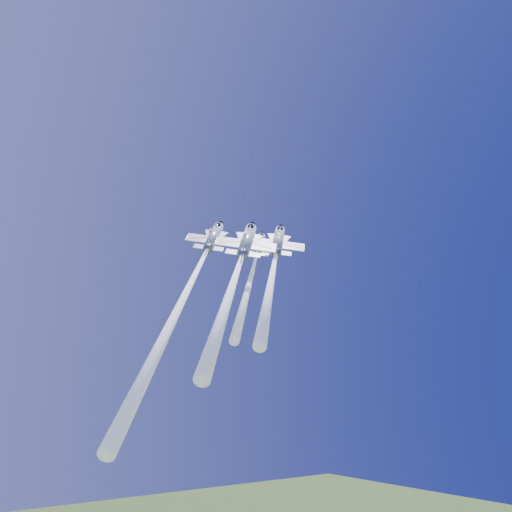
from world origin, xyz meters
TOP-DOWN VIEW (x-y plane):
  - jet_lead at (-5.32, -6.05)m, footprint 23.12×28.77m
  - jet_left at (-20.21, -8.84)m, footprint 34.94×44.27m
  - jet_right at (-5.42, -12.43)m, footprint 25.10×30.81m
  - jet_slot at (-14.68, -14.50)m, footprint 28.02×34.52m

SIDE VIEW (x-z plane):
  - jet_left at x=-20.21m, z-range 63.92..114.22m
  - jet_slot at x=-14.68m, z-range 72.17..110.26m
  - jet_right at x=-5.42m, z-range 76.81..110.67m
  - jet_lead at x=-5.32m, z-range 78.04..110.12m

